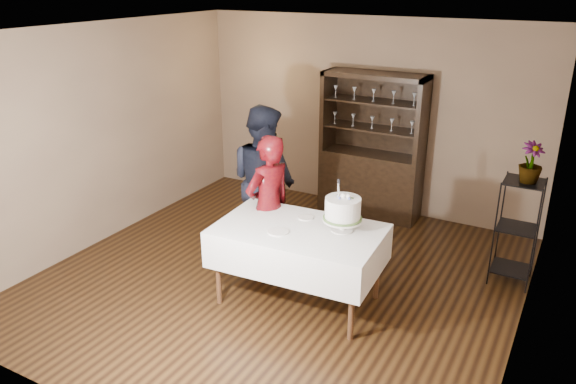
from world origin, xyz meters
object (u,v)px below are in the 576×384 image
at_px(plant_etagere, 517,228).
at_px(cake_table, 299,246).
at_px(woman, 269,208).
at_px(cake, 343,210).
at_px(potted_plant, 531,163).
at_px(china_hutch, 371,169).
at_px(man, 264,180).

distance_m(plant_etagere, cake_table, 2.41).
distance_m(woman, cake, 0.99).
xyz_separation_m(cake, potted_plant, (1.51, 1.32, 0.35)).
height_order(woman, cake, woman).
distance_m(china_hutch, potted_plant, 2.48).
bearing_deg(cake_table, potted_plant, 37.75).
relative_size(china_hutch, potted_plant, 4.66).
height_order(woman, man, man).
xyz_separation_m(plant_etagere, man, (-2.80, -0.65, 0.26)).
bearing_deg(woman, man, -124.32).
distance_m(china_hutch, cake, 2.49).
relative_size(man, cake, 3.35).
bearing_deg(plant_etagere, china_hutch, 153.17).
height_order(cake, potted_plant, potted_plant).
relative_size(cake_table, cake, 3.15).
relative_size(woman, potted_plant, 3.84).
xyz_separation_m(woman, potted_plant, (2.46, 1.15, 0.58)).
height_order(man, cake, man).
xyz_separation_m(china_hutch, potted_plant, (2.11, -1.07, 0.74)).
xyz_separation_m(china_hutch, plant_etagere, (2.08, -1.05, -0.01)).
bearing_deg(potted_plant, woman, -154.86).
height_order(man, potted_plant, man).
bearing_deg(cake_table, china_hutch, 94.43).
height_order(plant_etagere, cake_table, plant_etagere).
bearing_deg(plant_etagere, man, -166.90).
relative_size(cake_table, potted_plant, 4.00).
xyz_separation_m(man, potted_plant, (2.83, 0.63, 0.49)).
xyz_separation_m(cake_table, potted_plant, (1.92, 1.48, 0.76)).
bearing_deg(potted_plant, plant_etagere, 150.69).
distance_m(china_hutch, woman, 2.26).
bearing_deg(plant_etagere, cake_table, -141.43).
height_order(china_hutch, cake_table, china_hutch).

